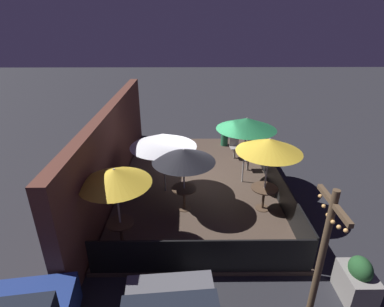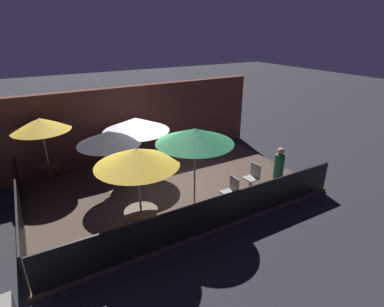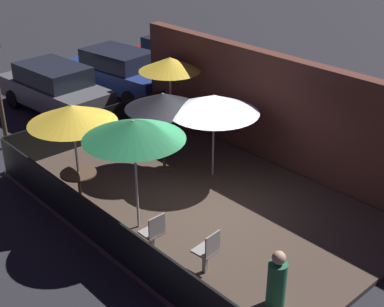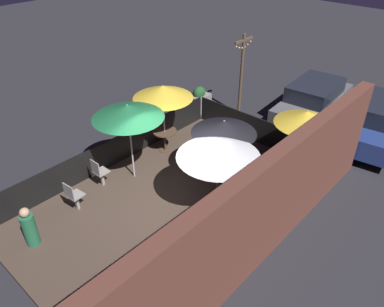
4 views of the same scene
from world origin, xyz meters
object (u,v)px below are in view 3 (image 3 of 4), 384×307
patio_umbrella_2 (163,101)px  parked_car_1 (118,71)px  patio_umbrella_1 (170,64)px  parked_car_0 (55,88)px  patio_chair_1 (154,233)px  patron_0 (277,282)px  patio_umbrella_0 (72,114)px  patio_umbrella_4 (214,104)px  dining_table_1 (171,114)px  patio_umbrella_3 (134,130)px  dining_table_0 (79,179)px  dining_table_2 (164,148)px  patio_chair_0 (208,251)px  parked_car_2 (175,58)px

patio_umbrella_2 → parked_car_1: bearing=155.3°
patio_umbrella_1 → parked_car_0: patio_umbrella_1 is taller
patio_chair_1 → patron_0: bearing=-165.7°
patio_umbrella_0 → patio_umbrella_4: (1.12, 3.22, -0.27)m
patio_umbrella_4 → dining_table_1: size_ratio=2.99×
patio_umbrella_3 → parked_car_1: size_ratio=0.54×
patio_chair_1 → dining_table_0: bearing=0.0°
dining_table_2 → dining_table_0: bearing=-90.4°
patio_umbrella_0 → patio_umbrella_4: 3.42m
patio_umbrella_3 → dining_table_2: size_ratio=3.17×
patio_umbrella_2 → patron_0: size_ratio=1.81×
patio_umbrella_0 → patio_umbrella_2: bearing=89.6°
dining_table_0 → patio_chair_0: (3.89, 0.39, -0.08)m
patron_0 → dining_table_1: bearing=-49.5°
dining_table_1 → patron_0: bearing=-26.7°
patio_chair_0 → parked_car_0: parked_car_0 is taller
parked_car_1 → patio_umbrella_3: bearing=-40.4°
patio_umbrella_1 → patio_chair_0: size_ratio=2.42×
patio_umbrella_0 → patio_umbrella_4: bearing=70.8°
patron_0 → parked_car_0: (-11.06, 1.93, 0.20)m
patio_umbrella_3 → parked_car_0: (-7.47, 2.22, -1.57)m
dining_table_1 → parked_car_0: 4.36m
dining_table_1 → patron_0: 7.83m
patio_umbrella_3 → patio_chair_1: size_ratio=2.62×
dining_table_1 → parked_car_0: bearing=-158.7°
dining_table_1 → patio_umbrella_3: bearing=-48.1°
dining_table_2 → patron_0: (5.31, -1.86, -0.08)m
dining_table_0 → patio_chair_1: bearing=0.1°
patio_umbrella_4 → patio_chair_0: (2.77, -2.83, -1.41)m
dining_table_2 → patio_umbrella_2: bearing=-14.0°
patio_umbrella_0 → patron_0: 5.62m
patio_umbrella_1 → patio_chair_1: (4.42, -4.17, -1.58)m
dining_table_2 → patio_chair_0: 4.43m
patron_0 → parked_car_2: 13.12m
patio_umbrella_4 → parked_car_1: 7.29m
parked_car_0 → parked_car_1: size_ratio=0.98×
dining_table_2 → patron_0: size_ratio=0.68×
dining_table_1 → patio_umbrella_1: bearing=180.0°
dining_table_2 → patio_chair_0: bearing=-28.9°
patio_umbrella_4 → parked_car_0: size_ratio=0.49×
parked_car_0 → patio_umbrella_0: bearing=-29.0°
dining_table_0 → dining_table_2: bearing=89.6°
patio_chair_1 → patio_umbrella_1: bearing=-43.4°
patio_umbrella_4 → dining_table_0: bearing=-109.2°
patron_0 → parked_car_1: bearing=-45.0°
patio_umbrella_4 → dining_table_0: 3.66m
parked_car_1 → patio_umbrella_0: bearing=-49.6°
parked_car_0 → parked_car_2: same height
dining_table_1 → parked_car_1: bearing=166.2°
dining_table_2 → patio_chair_0: (3.87, -2.14, -0.07)m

